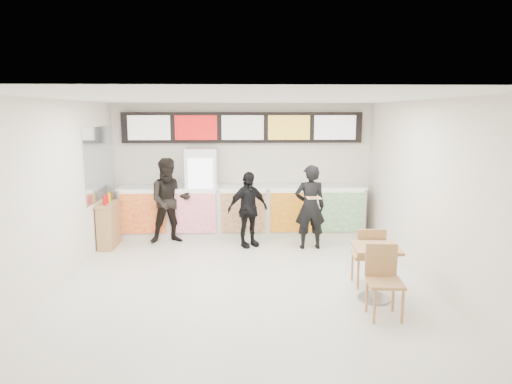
{
  "coord_description": "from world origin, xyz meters",
  "views": [
    {
      "loc": [
        -0.07,
        -7.13,
        2.78
      ],
      "look_at": [
        0.23,
        1.2,
        1.33
      ],
      "focal_mm": 32.0,
      "sensor_mm": 36.0,
      "label": 1
    }
  ],
  "objects_px": {
    "service_counter": "(243,211)",
    "customer_left": "(170,201)",
    "condiment_ledge": "(109,224)",
    "customer_mid": "(248,209)",
    "drinks_fridge": "(202,192)",
    "cafe_table": "(376,263)",
    "customer_main": "(310,207)"
  },
  "relations": [
    {
      "from": "service_counter",
      "to": "drinks_fridge",
      "type": "height_order",
      "value": "drinks_fridge"
    },
    {
      "from": "drinks_fridge",
      "to": "customer_mid",
      "type": "xyz_separation_m",
      "value": [
        1.03,
        -0.93,
        -0.21
      ]
    },
    {
      "from": "customer_main",
      "to": "customer_mid",
      "type": "bearing_deg",
      "value": -11.46
    },
    {
      "from": "service_counter",
      "to": "cafe_table",
      "type": "relative_size",
      "value": 3.24
    },
    {
      "from": "service_counter",
      "to": "customer_main",
      "type": "bearing_deg",
      "value": -38.59
    },
    {
      "from": "service_counter",
      "to": "condiment_ledge",
      "type": "bearing_deg",
      "value": -163.54
    },
    {
      "from": "customer_mid",
      "to": "condiment_ledge",
      "type": "bearing_deg",
      "value": 150.43
    },
    {
      "from": "customer_main",
      "to": "customer_left",
      "type": "xyz_separation_m",
      "value": [
        -2.95,
        0.55,
        0.05
      ]
    },
    {
      "from": "customer_main",
      "to": "customer_mid",
      "type": "xyz_separation_m",
      "value": [
        -1.28,
        0.18,
        -0.08
      ]
    },
    {
      "from": "customer_mid",
      "to": "condiment_ledge",
      "type": "distance_m",
      "value": 2.93
    },
    {
      "from": "customer_mid",
      "to": "service_counter",
      "type": "bearing_deg",
      "value": 67.7
    },
    {
      "from": "drinks_fridge",
      "to": "customer_left",
      "type": "relative_size",
      "value": 1.09
    },
    {
      "from": "customer_mid",
      "to": "cafe_table",
      "type": "height_order",
      "value": "customer_mid"
    },
    {
      "from": "drinks_fridge",
      "to": "cafe_table",
      "type": "xyz_separation_m",
      "value": [
        2.88,
        -3.8,
        -0.42
      ]
    },
    {
      "from": "customer_main",
      "to": "service_counter",
      "type": "bearing_deg",
      "value": -41.93
    },
    {
      "from": "drinks_fridge",
      "to": "cafe_table",
      "type": "distance_m",
      "value": 4.78
    },
    {
      "from": "drinks_fridge",
      "to": "customer_main",
      "type": "distance_m",
      "value": 2.56
    },
    {
      "from": "customer_main",
      "to": "cafe_table",
      "type": "distance_m",
      "value": 2.77
    },
    {
      "from": "condiment_ledge",
      "to": "cafe_table",
      "type": "bearing_deg",
      "value": -31.73
    },
    {
      "from": "service_counter",
      "to": "customer_left",
      "type": "relative_size",
      "value": 3.02
    },
    {
      "from": "customer_main",
      "to": "drinks_fridge",
      "type": "bearing_deg",
      "value": -29.03
    },
    {
      "from": "condiment_ledge",
      "to": "drinks_fridge",
      "type": "bearing_deg",
      "value": 24.25
    },
    {
      "from": "customer_left",
      "to": "customer_mid",
      "type": "height_order",
      "value": "customer_left"
    },
    {
      "from": "cafe_table",
      "to": "condiment_ledge",
      "type": "xyz_separation_m",
      "value": [
        -4.77,
        2.95,
        -0.1
      ]
    },
    {
      "from": "condiment_ledge",
      "to": "customer_mid",
      "type": "bearing_deg",
      "value": -1.51
    },
    {
      "from": "drinks_fridge",
      "to": "condiment_ledge",
      "type": "xyz_separation_m",
      "value": [
        -1.89,
        -0.85,
        -0.52
      ]
    },
    {
      "from": "service_counter",
      "to": "customer_main",
      "type": "height_order",
      "value": "customer_main"
    },
    {
      "from": "customer_left",
      "to": "customer_main",
      "type": "bearing_deg",
      "value": -24.03
    },
    {
      "from": "cafe_table",
      "to": "drinks_fridge",
      "type": "bearing_deg",
      "value": 131.55
    },
    {
      "from": "service_counter",
      "to": "customer_left",
      "type": "distance_m",
      "value": 1.71
    },
    {
      "from": "customer_left",
      "to": "cafe_table",
      "type": "xyz_separation_m",
      "value": [
        3.53,
        -3.24,
        -0.34
      ]
    },
    {
      "from": "cafe_table",
      "to": "condiment_ledge",
      "type": "distance_m",
      "value": 5.6
    }
  ]
}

